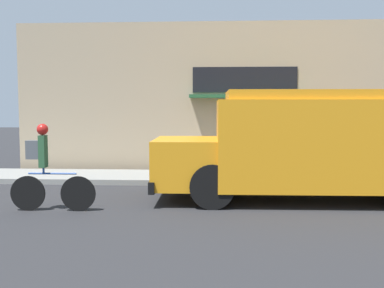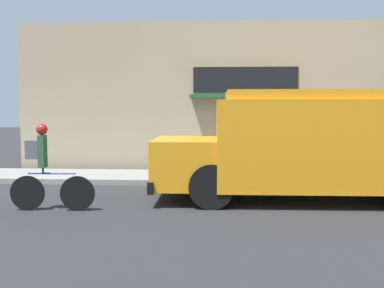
# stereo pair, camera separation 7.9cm
# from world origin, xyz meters

# --- Properties ---
(ground_plane) EXTENTS (70.00, 70.00, 0.00)m
(ground_plane) POSITION_xyz_m (0.00, 0.00, 0.00)
(ground_plane) COLOR #2B2B2D
(sidewalk) EXTENTS (28.00, 2.01, 0.14)m
(sidewalk) POSITION_xyz_m (0.00, 1.00, 0.07)
(sidewalk) COLOR gray
(sidewalk) RESTS_ON ground_plane
(storefront) EXTENTS (15.98, 0.77, 4.60)m
(storefront) POSITION_xyz_m (-0.02, 2.41, 2.30)
(storefront) COLOR tan
(storefront) RESTS_ON ground_plane
(school_bus) EXTENTS (6.58, 2.67, 2.36)m
(school_bus) POSITION_xyz_m (0.42, -1.60, 1.24)
(school_bus) COLOR orange
(school_bus) RESTS_ON ground_plane
(cyclist) EXTENTS (1.67, 0.22, 1.69)m
(cyclist) POSITION_xyz_m (-5.09, -2.94, 0.82)
(cyclist) COLOR black
(cyclist) RESTS_ON ground_plane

